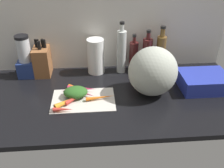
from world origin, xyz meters
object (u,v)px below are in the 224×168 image
at_px(bottle_2, 147,55).
at_px(bottle_3, 160,53).
at_px(carrot_1, 67,101).
at_px(carrot_7, 82,89).
at_px(carrot_0, 76,91).
at_px(blender_appliance, 26,59).
at_px(carrot_3, 83,93).
at_px(knife_block, 42,61).
at_px(winter_squash, 153,71).
at_px(carrot_2, 75,98).
at_px(bottle_1, 133,56).
at_px(carrot_5, 100,97).
at_px(bottle_0, 121,51).
at_px(cutting_board, 83,100).
at_px(paper_towel_roll, 96,56).
at_px(carrot_6, 63,109).
at_px(carrot_4, 78,89).
at_px(dish_rack, 203,81).

distance_m(bottle_2, bottle_3, 0.09).
height_order(carrot_1, carrot_7, carrot_7).
bearing_deg(carrot_0, blender_appliance, 141.83).
distance_m(carrot_3, blender_appliance, 0.48).
distance_m(carrot_7, bottle_2, 0.52).
relative_size(carrot_0, knife_block, 0.51).
bearing_deg(carrot_0, carrot_7, 37.19).
distance_m(carrot_1, winter_squash, 0.53).
bearing_deg(knife_block, blender_appliance, -173.06).
distance_m(carrot_2, bottle_1, 0.54).
distance_m(carrot_0, carrot_3, 0.05).
bearing_deg(carrot_0, carrot_5, -25.74).
bearing_deg(bottle_3, carrot_0, -155.54).
bearing_deg(bottle_1, carrot_0, -143.05).
relative_size(carrot_1, bottle_0, 0.44).
xyz_separation_m(carrot_2, carrot_3, (0.04, 0.05, 0.00)).
height_order(cutting_board, bottle_3, bottle_3).
bearing_deg(bottle_0, paper_towel_roll, 178.46).
relative_size(knife_block, bottle_2, 0.83).
bearing_deg(knife_block, carrot_6, -69.19).
distance_m(carrot_7, bottle_3, 0.60).
bearing_deg(carrot_2, blender_appliance, 135.37).
bearing_deg(carrot_0, carrot_1, -114.06).
bearing_deg(carrot_2, bottle_0, 48.20).
relative_size(cutting_board, bottle_0, 1.02).
xyz_separation_m(carrot_1, carrot_6, (-0.02, -0.07, -0.00)).
bearing_deg(carrot_4, dish_rack, -1.52).
distance_m(carrot_5, carrot_7, 0.15).
height_order(carrot_3, bottle_2, bottle_2).
xyz_separation_m(winter_squash, dish_rack, (0.34, 0.03, -0.10)).
bearing_deg(carrot_1, bottle_3, 30.42).
bearing_deg(blender_appliance, cutting_board, -40.70).
relative_size(carrot_4, carrot_5, 0.82).
distance_m(carrot_2, knife_block, 0.43).
relative_size(paper_towel_roll, dish_rack, 0.83).
distance_m(carrot_0, carrot_1, 0.11).
xyz_separation_m(carrot_1, carrot_7, (0.08, 0.13, 0.00)).
height_order(carrot_2, carrot_5, carrot_2).
height_order(carrot_6, bottle_2, bottle_2).
xyz_separation_m(carrot_1, dish_rack, (0.85, 0.12, 0.02)).
distance_m(carrot_0, bottle_1, 0.50).
height_order(carrot_7, bottle_3, bottle_3).
bearing_deg(carrot_6, carrot_3, 56.10).
xyz_separation_m(carrot_2, blender_appliance, (-0.34, 0.33, 0.10)).
xyz_separation_m(carrot_7, bottle_2, (0.45, 0.25, 0.10)).
distance_m(cutting_board, knife_block, 0.45).
height_order(carrot_6, winter_squash, winter_squash).
relative_size(carrot_4, bottle_0, 0.38).
relative_size(cutting_board, blender_appliance, 1.28).
distance_m(carrot_4, bottle_3, 0.62).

